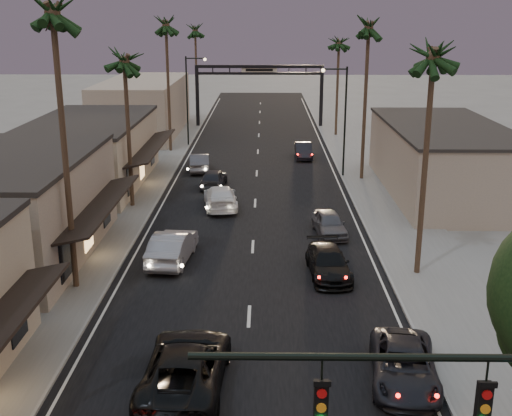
{
  "coord_description": "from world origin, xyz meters",
  "views": [
    {
      "loc": [
        0.67,
        -7.02,
        12.92
      ],
      "look_at": [
        0.19,
        27.52,
        2.5
      ],
      "focal_mm": 45.0,
      "sensor_mm": 36.0,
      "label": 1
    }
  ],
  "objects_px": {
    "streetlight_right": "(342,113)",
    "oncoming_pickup": "(186,366)",
    "palm_lc": "(124,54)",
    "curbside_near": "(404,365)",
    "palm_rc": "(339,39)",
    "palm_far": "(195,27)",
    "palm_ld": "(166,21)",
    "palm_rb": "(369,22)",
    "arch": "(259,80)",
    "oncoming_silver": "(172,247)",
    "streetlight_left": "(190,94)",
    "curbside_black": "(328,263)",
    "palm_ra": "(434,48)",
    "palm_lb": "(52,4)"
  },
  "relations": [
    {
      "from": "streetlight_right",
      "to": "oncoming_pickup",
      "type": "bearing_deg",
      "value": -105.93
    },
    {
      "from": "palm_lc",
      "to": "curbside_near",
      "type": "relative_size",
      "value": 2.41
    },
    {
      "from": "palm_rc",
      "to": "palm_far",
      "type": "xyz_separation_m",
      "value": [
        -16.9,
        14.0,
        0.97
      ]
    },
    {
      "from": "palm_ld",
      "to": "curbside_near",
      "type": "distance_m",
      "value": 45.24
    },
    {
      "from": "palm_rb",
      "to": "arch",
      "type": "bearing_deg",
      "value": 108.3
    },
    {
      "from": "palm_rb",
      "to": "oncoming_silver",
      "type": "xyz_separation_m",
      "value": [
        -12.93,
        -18.36,
        -11.55
      ]
    },
    {
      "from": "streetlight_left",
      "to": "palm_ld",
      "type": "relative_size",
      "value": 0.63
    },
    {
      "from": "palm_lc",
      "to": "oncoming_silver",
      "type": "relative_size",
      "value": 2.33
    },
    {
      "from": "curbside_near",
      "to": "palm_ld",
      "type": "bearing_deg",
      "value": 116.38
    },
    {
      "from": "streetlight_left",
      "to": "curbside_black",
      "type": "bearing_deg",
      "value": -72.37
    },
    {
      "from": "palm_ra",
      "to": "palm_far",
      "type": "bearing_deg",
      "value": 107.38
    },
    {
      "from": "palm_rc",
      "to": "curbside_black",
      "type": "height_order",
      "value": "palm_rc"
    },
    {
      "from": "palm_ld",
      "to": "curbside_near",
      "type": "bearing_deg",
      "value": -70.78
    },
    {
      "from": "oncoming_pickup",
      "to": "palm_rc",
      "type": "bearing_deg",
      "value": -99.41
    },
    {
      "from": "palm_lc",
      "to": "streetlight_right",
      "type": "bearing_deg",
      "value": 30.11
    },
    {
      "from": "palm_rb",
      "to": "palm_ra",
      "type": "bearing_deg",
      "value": -90.0
    },
    {
      "from": "palm_ld",
      "to": "oncoming_silver",
      "type": "height_order",
      "value": "palm_ld"
    },
    {
      "from": "palm_lb",
      "to": "oncoming_silver",
      "type": "height_order",
      "value": "palm_lb"
    },
    {
      "from": "streetlight_left",
      "to": "oncoming_silver",
      "type": "relative_size",
      "value": 1.72
    },
    {
      "from": "palm_ra",
      "to": "curbside_black",
      "type": "bearing_deg",
      "value": -176.82
    },
    {
      "from": "palm_lb",
      "to": "palm_rb",
      "type": "relative_size",
      "value": 1.07
    },
    {
      "from": "palm_lb",
      "to": "palm_rc",
      "type": "bearing_deg",
      "value": 67.73
    },
    {
      "from": "streetlight_right",
      "to": "palm_lc",
      "type": "xyz_separation_m",
      "value": [
        -15.52,
        -9.0,
        5.14
      ]
    },
    {
      "from": "streetlight_right",
      "to": "palm_ra",
      "type": "height_order",
      "value": "palm_ra"
    },
    {
      "from": "streetlight_right",
      "to": "oncoming_silver",
      "type": "bearing_deg",
      "value": -120.15
    },
    {
      "from": "streetlight_left",
      "to": "palm_ra",
      "type": "distance_m",
      "value": 37.87
    },
    {
      "from": "palm_lb",
      "to": "palm_ld",
      "type": "xyz_separation_m",
      "value": [
        0.0,
        33.0,
        -0.97
      ]
    },
    {
      "from": "streetlight_right",
      "to": "palm_far",
      "type": "relative_size",
      "value": 0.68
    },
    {
      "from": "palm_lc",
      "to": "palm_rc",
      "type": "distance_m",
      "value": 32.86
    },
    {
      "from": "palm_rb",
      "to": "curbside_near",
      "type": "height_order",
      "value": "palm_rb"
    },
    {
      "from": "palm_rc",
      "to": "oncoming_silver",
      "type": "height_order",
      "value": "palm_rc"
    },
    {
      "from": "palm_lb",
      "to": "arch",
      "type": "bearing_deg",
      "value": 79.84
    },
    {
      "from": "oncoming_silver",
      "to": "curbside_black",
      "type": "distance_m",
      "value": 8.51
    },
    {
      "from": "oncoming_pickup",
      "to": "palm_far",
      "type": "bearing_deg",
      "value": -82.02
    },
    {
      "from": "oncoming_pickup",
      "to": "oncoming_silver",
      "type": "height_order",
      "value": "oncoming_silver"
    },
    {
      "from": "streetlight_right",
      "to": "palm_rc",
      "type": "bearing_deg",
      "value": 84.95
    },
    {
      "from": "oncoming_silver",
      "to": "curbside_black",
      "type": "relative_size",
      "value": 1.07
    },
    {
      "from": "palm_rc",
      "to": "curbside_black",
      "type": "bearing_deg",
      "value": -96.56
    },
    {
      "from": "curbside_near",
      "to": "curbside_black",
      "type": "bearing_deg",
      "value": 107.45
    },
    {
      "from": "streetlight_left",
      "to": "palm_lb",
      "type": "relative_size",
      "value": 0.59
    },
    {
      "from": "streetlight_right",
      "to": "oncoming_pickup",
      "type": "distance_m",
      "value": 33.28
    },
    {
      "from": "curbside_near",
      "to": "oncoming_silver",
      "type": "bearing_deg",
      "value": 137.52
    },
    {
      "from": "palm_rc",
      "to": "oncoming_pickup",
      "type": "xyz_separation_m",
      "value": [
        -10.73,
        -50.71,
        -9.61
      ]
    },
    {
      "from": "palm_far",
      "to": "curbside_near",
      "type": "bearing_deg",
      "value": -77.64
    },
    {
      "from": "palm_rc",
      "to": "palm_far",
      "type": "bearing_deg",
      "value": 140.36
    },
    {
      "from": "streetlight_right",
      "to": "curbside_near",
      "type": "distance_m",
      "value": 31.63
    },
    {
      "from": "streetlight_right",
      "to": "palm_rb",
      "type": "height_order",
      "value": "palm_rb"
    },
    {
      "from": "arch",
      "to": "palm_far",
      "type": "xyz_separation_m",
      "value": [
        -8.3,
        8.0,
        5.91
      ]
    },
    {
      "from": "arch",
      "to": "palm_rc",
      "type": "distance_m",
      "value": 11.59
    },
    {
      "from": "palm_lb",
      "to": "palm_ld",
      "type": "relative_size",
      "value": 1.07
    }
  ]
}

